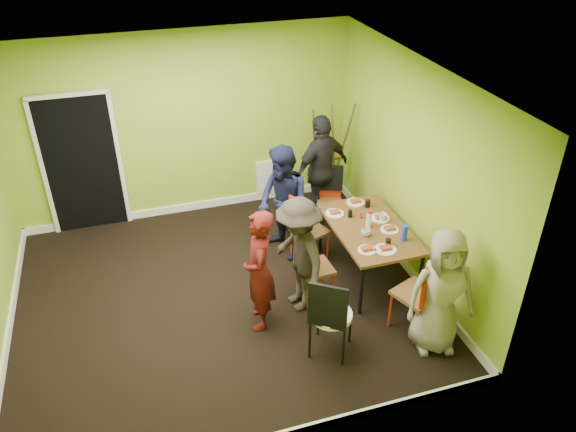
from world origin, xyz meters
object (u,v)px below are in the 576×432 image
object	(u,v)px
chair_front_end	(424,291)
orange_bottle	(361,215)
chair_left_far	(305,227)
person_left_near	(299,255)
person_back_end	(321,169)
person_left_far	(283,204)
chair_bentwood	(330,314)
chair_left_near	(309,263)
person_front_end	(441,292)
person_standing	(259,271)
chair_back_end	(330,184)
easel	(330,157)
dining_table	(369,231)
thermos	(369,220)
blue_bottle	(404,233)

from	to	relation	value
chair_front_end	orange_bottle	bearing A→B (deg)	74.65
chair_left_far	person_left_near	distance (m)	0.92
person_back_end	person_left_far	bearing A→B (deg)	19.49
chair_bentwood	person_back_end	size ratio (longest dim) A/B	0.63
chair_left_near	person_front_end	distance (m)	1.61
orange_bottle	person_standing	world-z (taller)	person_standing
chair_back_end	person_left_far	xyz separation A→B (m)	(-0.90, -0.60, 0.16)
person_front_end	person_left_far	bearing A→B (deg)	128.31
easel	dining_table	bearing A→B (deg)	-95.16
chair_left_near	thermos	size ratio (longest dim) A/B	4.67
thermos	person_back_end	distance (m)	1.51
chair_left_far	person_left_near	xyz separation A→B (m)	(-0.37, -0.83, 0.18)
person_standing	person_left_far	world-z (taller)	person_left_far
person_left_far	person_back_end	world-z (taller)	person_back_end
easel	person_left_near	bearing A→B (deg)	-119.42
chair_back_end	person_back_end	size ratio (longest dim) A/B	0.54
thermos	chair_bentwood	bearing A→B (deg)	-128.97
chair_front_end	thermos	size ratio (longest dim) A/B	5.28
orange_bottle	person_left_far	bearing A→B (deg)	147.38
chair_left_near	person_left_near	bearing A→B (deg)	-69.42
chair_left_near	person_left_near	world-z (taller)	person_left_near
chair_bentwood	person_standing	xyz separation A→B (m)	(-0.58, 0.73, 0.17)
person_back_end	blue_bottle	bearing A→B (deg)	78.54
chair_back_end	person_left_far	size ratio (longest dim) A/B	0.56
chair_bentwood	easel	distance (m)	3.28
person_left_far	chair_back_end	bearing A→B (deg)	105.48
orange_bottle	person_back_end	size ratio (longest dim) A/B	0.05
chair_back_end	orange_bottle	bearing A→B (deg)	110.09
easel	thermos	bearing A→B (deg)	-95.69
chair_back_end	person_left_far	bearing A→B (deg)	54.85
chair_bentwood	person_standing	world-z (taller)	person_standing
dining_table	person_left_near	distance (m)	1.09
person_standing	dining_table	bearing A→B (deg)	119.71
easel	orange_bottle	xyz separation A→B (m)	(-0.19, -1.62, -0.05)
chair_left_far	chair_left_near	bearing A→B (deg)	-35.19
thermos	person_left_near	world-z (taller)	person_left_near
chair_left_near	person_front_end	size ratio (longest dim) A/B	0.64
orange_bottle	person_left_near	size ratio (longest dim) A/B	0.06
dining_table	chair_back_end	xyz separation A→B (m)	(0.00, 1.39, -0.05)
chair_front_end	person_left_far	distance (m)	2.24
blue_bottle	person_left_near	bearing A→B (deg)	175.92
chair_left_near	orange_bottle	size ratio (longest dim) A/B	11.27
orange_bottle	person_left_far	size ratio (longest dim) A/B	0.05
person_back_end	person_front_end	size ratio (longest dim) A/B	1.11
person_standing	thermos	bearing A→B (deg)	120.15
person_front_end	chair_bentwood	bearing A→B (deg)	-178.30
chair_front_end	blue_bottle	distance (m)	0.84
easel	chair_left_near	bearing A→B (deg)	-116.76
chair_bentwood	person_left_near	bearing A→B (deg)	128.22
thermos	orange_bottle	distance (m)	0.23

